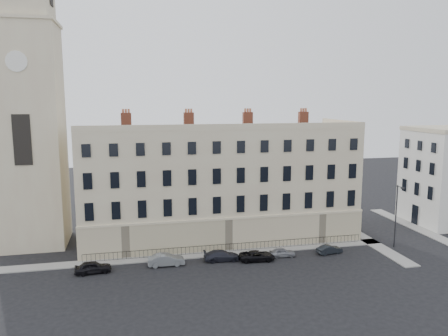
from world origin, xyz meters
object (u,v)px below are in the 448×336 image
Objects in this scene: car_e at (282,252)px; streetlamp at (396,213)px; car_d at (257,256)px; car_b at (166,260)px; car_c at (222,256)px; car_f at (329,249)px; car_a at (93,267)px.

streetlamp reaches higher than car_e.
car_d is 1.33× the size of car_e.
car_e is (13.89, -0.17, -0.15)m from car_b.
car_e is at bearing -89.33° from car_c.
car_e is 0.98× the size of car_f.
car_b is 1.29× the size of car_f.
car_c is at bearing 81.80° from car_d.
streetlamp reaches higher than car_d.
car_e reaches higher than car_f.
car_d is at bearing 171.62° from streetlamp.
car_c is 13.40m from car_f.
car_f is at bearing -95.59° from car_a.
car_b is 0.99× the size of car_d.
car_b reaches higher than car_a.
car_a reaches higher than car_d.
car_f is (13.39, -0.56, -0.09)m from car_c.
car_b is at bearing 80.57° from car_f.
streetlamp is (37.01, 0.42, 3.82)m from car_a.
car_b reaches higher than car_c.
car_a is 0.48× the size of streetlamp.
car_c is 7.40m from car_e.
car_b is 10.59m from car_d.
streetlamp reaches higher than car_f.
car_f is (6.00, -0.25, -0.00)m from car_e.
car_f is (19.88, -0.42, -0.16)m from car_b.
streetlamp is at bearing -95.84° from car_f.
car_a is 37.21m from streetlamp.
car_d is at bearing -99.11° from car_c.
streetlamp is (9.18, 0.38, 3.95)m from car_f.
car_d is (10.56, -0.74, -0.10)m from car_b.
car_a is 0.93× the size of car_b.
car_c is 4.16m from car_d.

